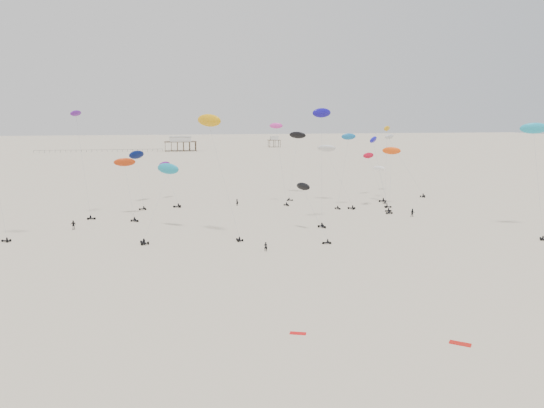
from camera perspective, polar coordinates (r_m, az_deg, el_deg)
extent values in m
plane|color=beige|center=(212.12, -5.94, 3.07)|extent=(900.00, 900.00, 0.00)
cube|color=brown|center=(360.43, -9.83, 6.62)|extent=(21.00, 13.00, 0.30)
cube|color=silver|center=(360.35, -9.84, 6.90)|extent=(14.00, 8.40, 3.20)
cube|color=#B2B2AD|center=(360.28, -9.84, 7.18)|extent=(15.00, 9.00, 0.30)
cube|color=brown|center=(398.34, 0.24, 6.89)|extent=(9.00, 7.00, 0.30)
cube|color=silver|center=(398.28, 0.24, 7.08)|extent=(5.60, 4.20, 2.40)
cube|color=#B2B2AD|center=(398.23, 0.24, 7.27)|extent=(6.00, 4.50, 0.30)
cube|color=black|center=(363.06, -18.07, 5.57)|extent=(80.00, 0.10, 0.10)
cylinder|color=gray|center=(137.19, 7.68, 3.34)|extent=(0.03, 0.03, 17.62)
ellipsoid|color=#166AAC|center=(138.55, 8.23, 7.20)|extent=(3.86, 1.40, 1.90)
cylinder|color=gray|center=(149.31, 12.16, 4.07)|extent=(0.03, 0.03, 20.16)
ellipsoid|color=orange|center=(152.32, 12.26, 7.95)|extent=(3.22, 3.03, 1.60)
cylinder|color=gray|center=(136.16, 11.60, 3.00)|extent=(0.03, 0.03, 17.32)
ellipsoid|color=#120DB5|center=(137.70, 10.84, 6.82)|extent=(4.24, 4.90, 2.22)
cylinder|color=gray|center=(140.75, 1.03, 4.14)|extent=(0.03, 0.03, 20.19)
ellipsoid|color=#E535AF|center=(141.79, 0.44, 8.42)|extent=(3.74, 2.37, 1.73)
cylinder|color=gray|center=(114.96, 5.40, 3.66)|extent=(0.03, 0.03, 23.42)
ellipsoid|color=#150B95|center=(117.33, 5.36, 9.74)|extent=(5.02, 3.01, 2.31)
cylinder|color=gray|center=(164.57, 14.19, 3.97)|extent=(0.03, 0.03, 20.90)
ellipsoid|color=silver|center=(168.48, 12.48, 7.07)|extent=(4.35, 3.53, 2.00)
cylinder|color=gray|center=(154.41, 2.35, 3.95)|extent=(0.03, 0.03, 21.25)
ellipsoid|color=black|center=(160.58, 2.76, 7.41)|extent=(5.87, 5.63, 2.75)
cylinder|color=gray|center=(129.52, -19.60, 3.84)|extent=(0.03, 0.03, 23.30)
ellipsoid|color=#5F198E|center=(131.00, -20.36, 9.14)|extent=(3.18, 3.81, 1.75)
cylinder|color=gray|center=(101.49, -5.18, 2.38)|extent=(0.03, 0.03, 22.13)
ellipsoid|color=orange|center=(102.75, -6.78, 8.92)|extent=(5.59, 5.74, 2.87)
cylinder|color=gray|center=(155.14, 11.04, 2.79)|extent=(0.03, 0.03, 16.47)
ellipsoid|color=red|center=(160.55, 10.33, 5.16)|extent=(4.24, 2.57, 1.94)
cylinder|color=gray|center=(143.37, -14.04, 2.31)|extent=(0.03, 0.03, 16.55)
ellipsoid|color=#051044|center=(148.62, -14.37, 5.16)|extent=(5.06, 5.34, 2.66)
cylinder|color=gray|center=(145.38, 11.88, 1.76)|extent=(0.03, 0.03, 13.53)
ellipsoid|color=white|center=(150.19, 11.46, 3.77)|extent=(3.53, 3.69, 1.79)
cylinder|color=gray|center=(104.51, 4.58, -1.06)|extent=(0.03, 0.03, 14.73)
ellipsoid|color=black|center=(109.45, 3.37, 1.90)|extent=(3.04, 3.87, 1.82)
cylinder|color=gray|center=(138.05, 12.59, 2.39)|extent=(0.03, 0.03, 19.08)
ellipsoid|color=#FF4F0D|center=(144.36, 12.73, 5.61)|extent=(5.19, 4.16, 2.43)
cylinder|color=gray|center=(126.91, -15.05, 1.30)|extent=(0.03, 0.03, 14.24)
ellipsoid|color=#C0350D|center=(130.53, -15.57, 4.36)|extent=(5.31, 2.82, 2.54)
cylinder|color=gray|center=(106.61, -12.33, -0.10)|extent=(0.03, 0.03, 17.49)
ellipsoid|color=teal|center=(111.99, -11.13, 3.75)|extent=(5.45, 4.98, 2.68)
cylinder|color=gray|center=(117.66, 26.69, 1.98)|extent=(0.03, 0.03, 21.79)
ellipsoid|color=#1AA1CA|center=(121.56, 26.36, 7.31)|extent=(6.18, 3.97, 2.86)
cylinder|color=gray|center=(141.92, 7.18, 2.80)|extent=(0.03, 0.03, 19.28)
ellipsoid|color=silver|center=(147.40, 5.88, 5.99)|extent=(5.60, 4.19, 2.50)
cylinder|color=gray|center=(146.80, -10.84, 2.01)|extent=(0.03, 0.03, 17.44)
ellipsoid|color=#6C1886|center=(153.71, -11.49, 4.18)|extent=(4.15, 4.06, 2.09)
imported|color=black|center=(94.13, -0.68, -5.09)|extent=(0.82, 0.69, 1.94)
imported|color=black|center=(129.91, 14.87, -1.32)|extent=(1.24, 0.92, 2.26)
imported|color=black|center=(119.29, -20.56, -2.57)|extent=(1.49, 1.06, 2.28)
imported|color=black|center=(141.03, -3.77, -0.18)|extent=(0.94, 0.93, 2.15)
cube|color=red|center=(61.03, 19.59, -14.00)|extent=(2.28, 2.08, 0.08)
cube|color=red|center=(60.23, 2.81, -13.75)|extent=(1.93, 1.29, 0.07)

